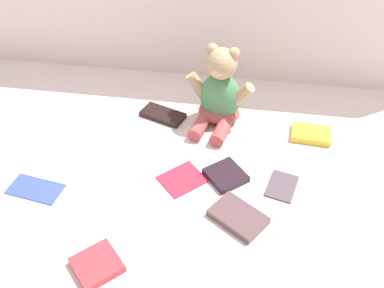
# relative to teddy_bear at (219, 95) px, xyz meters

# --- Properties ---
(ground_plane) EXTENTS (3.20, 3.20, 0.00)m
(ground_plane) POSITION_rel_teddy_bear_xyz_m (-0.07, -0.13, -0.09)
(ground_plane) COLOR silver
(teddy_bear) EXTENTS (0.21, 0.20, 0.25)m
(teddy_bear) POSITION_rel_teddy_bear_xyz_m (0.00, 0.00, 0.00)
(teddy_bear) COLOR #4C8C59
(teddy_bear) RESTS_ON ground_plane
(book_case_1) EXTENTS (0.14, 0.14, 0.01)m
(book_case_1) POSITION_rel_teddy_bear_xyz_m (-0.07, -0.27, -0.09)
(book_case_1) COLOR red
(book_case_1) RESTS_ON ground_plane
(book_case_2) EXTENTS (0.16, 0.15, 0.02)m
(book_case_2) POSITION_rel_teddy_bear_xyz_m (0.09, -0.38, -0.08)
(book_case_2) COLOR brown
(book_case_2) RESTS_ON ground_plane
(book_case_3) EXTENTS (0.13, 0.13, 0.02)m
(book_case_3) POSITION_rel_teddy_bear_xyz_m (-0.21, -0.56, -0.08)
(book_case_3) COLOR #C7353E
(book_case_3) RESTS_ON ground_plane
(book_case_4) EXTENTS (0.09, 0.11, 0.01)m
(book_case_4) POSITION_rel_teddy_bear_xyz_m (0.19, -0.26, -0.09)
(book_case_4) COLOR #4F434E
(book_case_4) RESTS_ON ground_plane
(book_case_5) EXTENTS (0.15, 0.11, 0.02)m
(book_case_5) POSITION_rel_teddy_bear_xyz_m (-0.17, -0.01, -0.09)
(book_case_5) COLOR black
(book_case_5) RESTS_ON ground_plane
(book_case_6) EXTENTS (0.13, 0.13, 0.02)m
(book_case_6) POSITION_rel_teddy_bear_xyz_m (0.05, -0.24, -0.08)
(book_case_6) COLOR #2A1A26
(book_case_6) RESTS_ON ground_plane
(book_case_7) EXTENTS (0.15, 0.09, 0.01)m
(book_case_7) POSITION_rel_teddy_bear_xyz_m (-0.44, -0.36, -0.09)
(book_case_7) COLOR #3C52BC
(book_case_7) RESTS_ON ground_plane
(book_case_8) EXTENTS (0.12, 0.09, 0.02)m
(book_case_8) POSITION_rel_teddy_bear_xyz_m (0.28, -0.04, -0.08)
(book_case_8) COLOR gold
(book_case_8) RESTS_ON ground_plane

